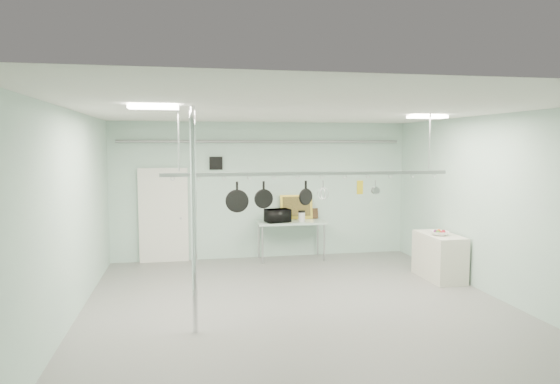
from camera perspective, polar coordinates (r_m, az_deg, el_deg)
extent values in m
plane|color=gray|center=(8.26, 2.50, -13.44)|extent=(8.00, 8.00, 0.00)
cube|color=silver|center=(7.84, 2.60, 9.23)|extent=(7.00, 8.00, 0.02)
cube|color=#A1C1B7|center=(11.78, -1.96, 0.19)|extent=(7.00, 0.02, 3.20)
cube|color=#A1C1B7|center=(9.33, 23.88, -1.62)|extent=(0.02, 8.00, 3.20)
cube|color=silver|center=(11.67, -13.15, -2.72)|extent=(1.10, 0.10, 2.20)
cube|color=black|center=(11.60, -7.34, 3.29)|extent=(0.30, 0.04, 0.30)
cylinder|color=gray|center=(11.65, -1.91, 5.79)|extent=(6.60, 0.07, 0.07)
cylinder|color=silver|center=(7.08, -9.81, -3.32)|extent=(0.08, 0.08, 3.20)
cube|color=#B5D5C1|center=(11.60, 1.29, -3.47)|extent=(1.60, 0.70, 0.05)
cylinder|color=#B7B7BC|center=(11.28, -2.01, -6.05)|extent=(0.04, 0.04, 0.86)
cylinder|color=#B7B7BC|center=(11.82, -2.43, -5.52)|extent=(0.04, 0.04, 0.86)
cylinder|color=#B7B7BC|center=(11.58, 5.08, -5.77)|extent=(0.04, 0.04, 0.86)
cylinder|color=#B7B7BC|center=(12.11, 4.35, -5.27)|extent=(0.04, 0.04, 0.86)
cube|color=beige|center=(10.52, 17.73, -7.03)|extent=(0.60, 1.20, 0.90)
cube|color=#B7B7BC|center=(8.17, 3.44, 2.12)|extent=(4.80, 0.06, 0.06)
cylinder|color=#B7B7BC|center=(7.90, -11.52, 5.54)|extent=(0.02, 0.02, 0.94)
cylinder|color=#B7B7BC|center=(8.91, 16.72, 5.39)|extent=(0.02, 0.02, 0.94)
cube|color=white|center=(6.83, -14.24, 9.39)|extent=(0.65, 0.30, 0.05)
cube|color=white|center=(9.24, 16.48, 8.24)|extent=(0.65, 0.30, 0.05)
imported|color=black|center=(11.43, -0.27, -2.72)|extent=(0.61, 0.48, 0.30)
cylinder|color=silver|center=(11.54, 2.50, -2.86)|extent=(0.20, 0.20, 0.21)
cube|color=gold|center=(11.89, 1.88, -1.73)|extent=(0.78, 0.14, 0.58)
cube|color=#382413|center=(12.00, 3.67, -2.46)|extent=(0.31, 0.10, 0.25)
imported|color=white|center=(10.29, 17.78, -4.51)|extent=(0.42, 0.42, 0.08)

